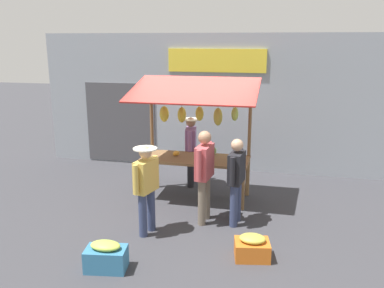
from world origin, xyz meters
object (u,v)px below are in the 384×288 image
Objects in this scene: shopper_with_ponytail at (236,176)px; shopper_in_grey_tee at (146,183)px; produce_crate_near at (252,247)px; shopper_with_shopping_bag at (204,170)px; produce_crate_side at (106,257)px; vendor_with_sunhat at (191,146)px; market_stall at (196,126)px.

shopper_in_grey_tee is (1.43, 0.72, -0.00)m from shopper_with_ponytail.
produce_crate_near is at bearing -88.87° from shopper_in_grey_tee.
shopper_with_shopping_bag reaches higher than produce_crate_side.
shopper_with_shopping_bag is (-0.67, 1.83, 0.07)m from vendor_with_sunhat.
shopper_with_ponytail is 1.42m from produce_crate_near.
shopper_with_ponytail reaches higher than vendor_with_sunhat.
shopper_with_ponytail is 2.49× the size of produce_crate_side.
market_stall is 3.94× the size of produce_crate_side.
vendor_with_sunhat is 1.02× the size of shopper_in_grey_tee.
vendor_with_sunhat is at bearing -96.05° from produce_crate_side.
shopper_with_shopping_bag is at bearing -37.36° from shopper_in_grey_tee.
market_stall is 1.61× the size of shopper_in_grey_tee.
market_stall is at bearing -102.31° from produce_crate_side.
shopper_with_shopping_bag is at bearing -49.00° from produce_crate_near.
market_stall is 1.59× the size of vendor_with_sunhat.
shopper_in_grey_tee is at bearing -13.02° from vendor_with_sunhat.
shopper_with_ponytail is at bearing -48.77° from shopper_in_grey_tee.
produce_crate_near is at bearing -158.81° from produce_crate_side.
produce_crate_side is at bearing 77.69° from market_stall.
vendor_with_sunhat is at bearing -69.22° from market_stall.
market_stall is at bearing 12.08° from vendor_with_sunhat.
produce_crate_side is at bearing 21.19° from produce_crate_near.
market_stall is 1.97m from shopper_in_grey_tee.
shopper_with_ponytail is at bearing 26.08° from vendor_with_sunhat.
produce_crate_near is at bearing 20.45° from vendor_with_sunhat.
shopper_with_shopping_bag reaches higher than shopper_in_grey_tee.
shopper_in_grey_tee is at bearing -99.55° from produce_crate_side.
market_stall is at bearing 0.42° from shopper_in_grey_tee.
vendor_with_sunhat is at bearing 42.05° from shopper_with_ponytail.
shopper_with_shopping_bag is 0.57m from shopper_with_ponytail.
shopper_with_ponytail is 2.63m from produce_crate_side.
market_stall is 1.59m from shopper_with_ponytail.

